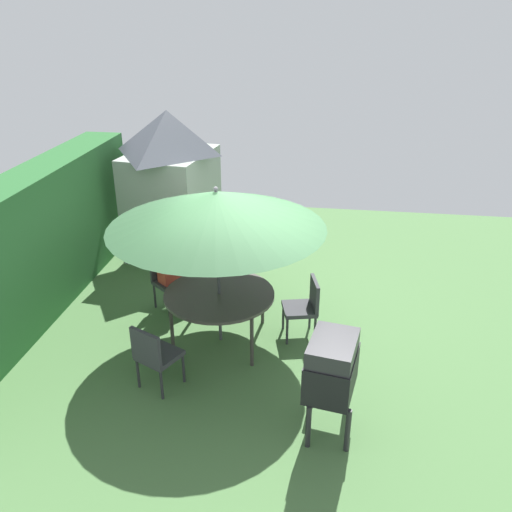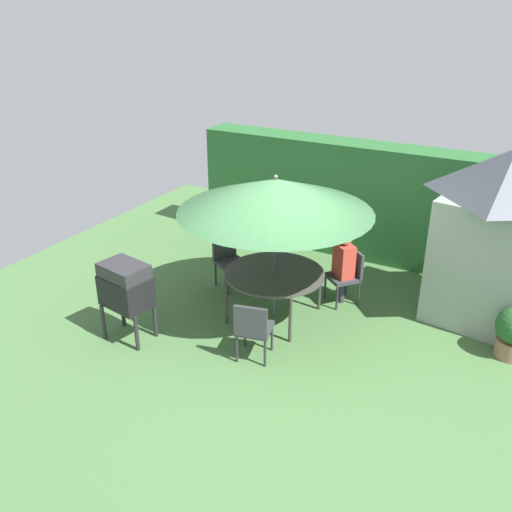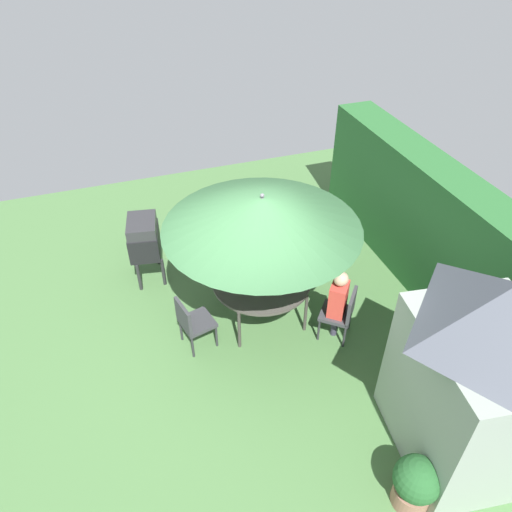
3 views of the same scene
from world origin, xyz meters
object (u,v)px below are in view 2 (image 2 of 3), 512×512
object	(u,v)px
chair_far_side	(228,257)
person_in_red	(344,259)
chair_near_shed	(348,273)
chair_toward_hedge	(253,327)
patio_table	(274,275)
bbq_grill	(126,287)
patio_umbrella	(276,195)
garden_shed	(500,237)

from	to	relation	value
chair_far_side	person_in_red	world-z (taller)	person_in_red
chair_far_side	person_in_red	bearing A→B (deg)	10.53
chair_near_shed	chair_far_side	bearing A→B (deg)	-167.94
chair_toward_hedge	patio_table	bearing A→B (deg)	103.48
bbq_grill	chair_toward_hedge	xyz separation A→B (m)	(1.87, 0.38, -0.33)
patio_umbrella	bbq_grill	world-z (taller)	patio_umbrella
chair_far_side	person_in_red	size ratio (longest dim) A/B	0.71
garden_shed	chair_near_shed	world-z (taller)	garden_shed
bbq_grill	patio_umbrella	bearing A→B (deg)	44.83
bbq_grill	person_in_red	distance (m)	3.44
patio_umbrella	bbq_grill	distance (m)	2.51
patio_table	chair_far_side	xyz separation A→B (m)	(-1.18, 0.57, -0.20)
chair_near_shed	chair_far_side	size ratio (longest dim) A/B	1.00
garden_shed	chair_far_side	xyz separation A→B (m)	(-4.12, -0.95, -0.87)
chair_near_shed	chair_far_side	distance (m)	2.05
patio_umbrella	person_in_red	world-z (taller)	patio_umbrella
patio_table	person_in_red	bearing A→B (deg)	50.42
garden_shed	patio_umbrella	xyz separation A→B (m)	(-2.95, -1.52, 0.61)
patio_table	patio_umbrella	xyz separation A→B (m)	(0.00, -0.00, 1.28)
garden_shed	chair_far_side	distance (m)	4.32
garden_shed	patio_table	xyz separation A→B (m)	(-2.95, -1.52, -0.67)
bbq_grill	chair_toward_hedge	distance (m)	1.93
garden_shed	person_in_red	world-z (taller)	garden_shed
chair_toward_hedge	person_in_red	xyz separation A→B (m)	(0.49, 2.13, 0.26)
chair_far_side	bbq_grill	bearing A→B (deg)	-100.65
garden_shed	person_in_red	bearing A→B (deg)	-164.99
patio_table	chair_near_shed	bearing A→B (deg)	50.42
chair_near_shed	bbq_grill	bearing A→B (deg)	-133.11
patio_umbrella	garden_shed	bearing A→B (deg)	27.28
garden_shed	bbq_grill	distance (m)	5.51
garden_shed	chair_near_shed	bearing A→B (deg)	-166.29
chair_far_side	chair_near_shed	bearing A→B (deg)	12.06
patio_table	patio_umbrella	distance (m)	1.28
patio_table	person_in_red	world-z (taller)	person_in_red
garden_shed	chair_near_shed	distance (m)	2.35
patio_table	chair_toward_hedge	world-z (taller)	chair_toward_hedge
person_in_red	patio_table	bearing A→B (deg)	-129.58
patio_umbrella	person_in_red	bearing A→B (deg)	50.42
patio_umbrella	chair_near_shed	world-z (taller)	patio_umbrella
chair_far_side	chair_toward_hedge	size ratio (longest dim) A/B	1.00
chair_toward_hedge	garden_shed	bearing A→B (deg)	45.53
chair_near_shed	person_in_red	bearing A→B (deg)	-129.58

